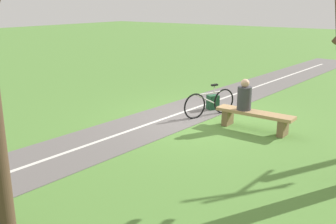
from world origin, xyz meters
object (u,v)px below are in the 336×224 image
object	(u,v)px
bicycle	(210,103)
person_seated	(244,97)
bench	(254,117)
backpack	(213,102)

from	to	relation	value
bicycle	person_seated	bearing A→B (deg)	92.01
bench	backpack	bearing A→B (deg)	-30.22
person_seated	backpack	xyz separation A→B (m)	(1.50, -1.06, -0.60)
bench	backpack	xyz separation A→B (m)	(1.80, -1.07, -0.12)
person_seated	bench	bearing A→B (deg)	180.00
bench	backpack	distance (m)	2.10
person_seated	bicycle	xyz separation A→B (m)	(1.23, -0.41, -0.44)
bench	bicycle	size ratio (longest dim) A/B	1.19
bicycle	bench	bearing A→B (deg)	95.41
bicycle	backpack	world-z (taller)	bicycle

